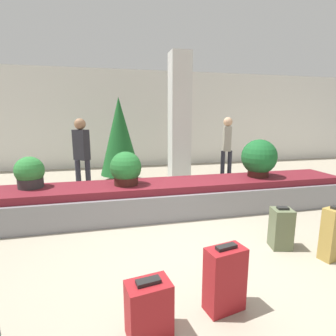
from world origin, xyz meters
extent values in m
plane|color=#9E937F|center=(0.00, 0.00, 0.00)|extent=(18.00, 18.00, 0.00)
cube|color=silver|center=(0.00, 6.16, 1.60)|extent=(18.00, 0.06, 3.20)
cube|color=gray|center=(0.00, 1.51, 0.22)|extent=(6.89, 0.98, 0.44)
cube|color=maroon|center=(0.00, 1.51, 0.50)|extent=(6.62, 0.82, 0.12)
cube|color=silver|center=(0.75, 3.49, 1.60)|extent=(0.48, 0.48, 3.20)
cube|color=maroon|center=(-0.06, -0.96, 0.29)|extent=(0.37, 0.25, 0.58)
cube|color=black|center=(-0.06, -0.96, 0.60)|extent=(0.20, 0.10, 0.03)
cube|color=maroon|center=(-0.76, -1.09, 0.23)|extent=(0.37, 0.28, 0.45)
cube|color=black|center=(-0.76, -1.09, 0.47)|extent=(0.20, 0.11, 0.03)
cube|color=#A3843D|center=(1.56, -0.47, 0.32)|extent=(0.31, 0.22, 0.64)
cube|color=#5B6647|center=(1.14, -0.09, 0.26)|extent=(0.29, 0.29, 0.53)
cube|color=black|center=(1.14, -0.09, 0.54)|extent=(0.15, 0.11, 0.03)
cylinder|color=#2D2D2D|center=(-2.25, 1.65, 0.64)|extent=(0.39, 0.39, 0.16)
sphere|color=#2D7F38|center=(-2.25, 1.65, 0.84)|extent=(0.46, 0.46, 0.46)
cylinder|color=#381914|center=(-0.73, 1.49, 0.64)|extent=(0.40, 0.40, 0.16)
sphere|color=#236B2D|center=(-0.73, 1.49, 0.86)|extent=(0.52, 0.52, 0.52)
cylinder|color=#381914|center=(1.78, 1.54, 0.66)|extent=(0.39, 0.39, 0.20)
sphere|color=#195B28|center=(1.78, 1.54, 0.94)|extent=(0.66, 0.66, 0.66)
cylinder|color=#282833|center=(-1.64, 2.87, 0.40)|extent=(0.11, 0.11, 0.80)
cylinder|color=#282833|center=(-1.44, 2.87, 0.40)|extent=(0.11, 0.11, 0.80)
cube|color=#232328|center=(-1.54, 2.87, 1.11)|extent=(0.36, 0.35, 0.63)
sphere|color=#936B4C|center=(-1.54, 2.87, 1.54)|extent=(0.23, 0.23, 0.23)
cylinder|color=#282833|center=(1.95, 3.48, 0.40)|extent=(0.11, 0.11, 0.80)
cylinder|color=#282833|center=(2.15, 3.48, 0.40)|extent=(0.11, 0.11, 0.80)
cube|color=gray|center=(2.05, 3.48, 1.12)|extent=(0.28, 0.36, 0.64)
sphere|color=tan|center=(2.05, 3.48, 1.56)|extent=(0.23, 0.23, 0.23)
cylinder|color=#4C331E|center=(-0.69, 4.12, 0.09)|extent=(0.16, 0.16, 0.18)
cone|color=#195623|center=(-0.69, 4.12, 1.18)|extent=(1.04, 1.04, 2.01)
camera|label=1|loc=(-1.02, -2.86, 1.69)|focal=28.00mm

